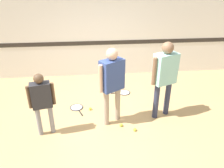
# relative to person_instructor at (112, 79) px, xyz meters

# --- Properties ---
(ground_plane) EXTENTS (16.00, 16.00, 0.00)m
(ground_plane) POSITION_rel_person_instructor_xyz_m (-0.11, 0.03, -1.00)
(ground_plane) COLOR tan
(wall_back) EXTENTS (16.00, 0.07, 3.20)m
(wall_back) POSITION_rel_person_instructor_xyz_m (-0.11, 2.53, 0.59)
(wall_back) COLOR silver
(wall_back) RESTS_ON ground_plane
(person_instructor) EXTENTS (0.54, 0.45, 1.62)m
(person_instructor) POSITION_rel_person_instructor_xyz_m (0.00, 0.00, 0.00)
(person_instructor) COLOR tan
(person_instructor) RESTS_ON ground_plane
(person_student_left) EXTENTS (0.48, 0.27, 1.28)m
(person_student_left) POSITION_rel_person_instructor_xyz_m (-1.32, -0.26, -0.21)
(person_student_left) COLOR gray
(person_student_left) RESTS_ON ground_plane
(person_student_right) EXTENTS (0.60, 0.41, 1.67)m
(person_student_right) POSITION_rel_person_instructor_xyz_m (1.10, 0.12, 0.03)
(person_student_right) COLOR #2D334C
(person_student_right) RESTS_ON ground_plane
(racket_spare_on_floor) EXTENTS (0.53, 0.33, 0.03)m
(racket_spare_on_floor) POSITION_rel_person_instructor_xyz_m (0.44, 1.23, -0.99)
(racket_spare_on_floor) COLOR #28282D
(racket_spare_on_floor) RESTS_ON ground_plane
(racket_second_spare) EXTENTS (0.40, 0.57, 0.03)m
(racket_second_spare) POSITION_rel_person_instructor_xyz_m (-0.78, 0.60, -0.99)
(racket_second_spare) COLOR #28282D
(racket_second_spare) RESTS_ON ground_plane
(tennis_ball_near_instructor) EXTENTS (0.07, 0.07, 0.07)m
(tennis_ball_near_instructor) POSITION_rel_person_instructor_xyz_m (0.17, -0.20, -0.97)
(tennis_ball_near_instructor) COLOR #CCE038
(tennis_ball_near_instructor) RESTS_ON ground_plane
(tennis_ball_by_spare_racket) EXTENTS (0.07, 0.07, 0.07)m
(tennis_ball_by_spare_racket) POSITION_rel_person_instructor_xyz_m (0.32, 1.26, -0.97)
(tennis_ball_by_spare_racket) COLOR #CCE038
(tennis_ball_by_spare_racket) RESTS_ON ground_plane
(tennis_ball_stray_left) EXTENTS (0.07, 0.07, 0.07)m
(tennis_ball_stray_left) POSITION_rel_person_instructor_xyz_m (-0.46, 0.49, -0.97)
(tennis_ball_stray_left) COLOR #CCE038
(tennis_ball_stray_left) RESTS_ON ground_plane
(tennis_ball_stray_right) EXTENTS (0.07, 0.07, 0.07)m
(tennis_ball_stray_right) POSITION_rel_person_instructor_xyz_m (0.42, -0.37, -0.97)
(tennis_ball_stray_right) COLOR #CCE038
(tennis_ball_stray_right) RESTS_ON ground_plane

